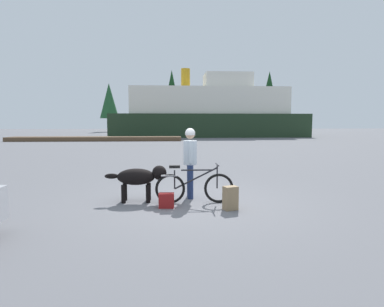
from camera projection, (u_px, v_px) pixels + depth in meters
ground_plane at (189, 202)px, 7.34m from camera, size 160.00×160.00×0.00m
bicycle at (194, 187)px, 7.24m from camera, size 1.77×0.44×0.89m
person_cyclist at (190, 156)px, 7.70m from camera, size 0.32×0.53×1.68m
dog at (140, 177)px, 7.38m from camera, size 1.41×0.44×0.83m
backpack at (230, 198)px, 6.71m from camera, size 0.33×0.28×0.50m
handbag_pannier at (166, 200)px, 6.87m from camera, size 0.33×0.20×0.32m
dock_pier at (96, 139)px, 31.31m from camera, size 16.47×2.16×0.40m
ferry_boat at (209, 113)px, 40.59m from camera, size 23.75×7.37×8.39m
pine_tree_far_left at (109, 101)px, 59.30m from camera, size 3.43×3.43×8.92m
pine_tree_center at (172, 95)px, 58.48m from camera, size 3.62×3.62×11.18m
pine_tree_far_right at (269, 94)px, 59.55m from camera, size 3.68×3.68×11.11m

